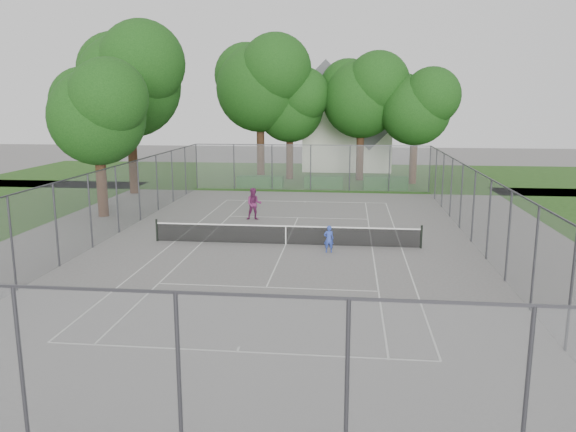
# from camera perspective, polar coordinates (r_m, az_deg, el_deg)

# --- Properties ---
(ground) EXTENTS (120.00, 120.00, 0.00)m
(ground) POSITION_cam_1_polar(r_m,az_deg,el_deg) (27.03, -0.23, -2.92)
(ground) COLOR slate
(ground) RESTS_ON ground
(grass_far) EXTENTS (60.00, 20.00, 0.00)m
(grass_far) POSITION_cam_1_polar(r_m,az_deg,el_deg) (52.52, 2.98, 4.15)
(grass_far) COLOR #214714
(grass_far) RESTS_ON ground
(court_markings) EXTENTS (11.03, 23.83, 0.01)m
(court_markings) POSITION_cam_1_polar(r_m,az_deg,el_deg) (27.03, -0.23, -2.90)
(court_markings) COLOR silver
(court_markings) RESTS_ON ground
(tennis_net) EXTENTS (12.87, 0.10, 1.10)m
(tennis_net) POSITION_cam_1_polar(r_m,az_deg,el_deg) (26.90, -0.23, -1.86)
(tennis_net) COLOR black
(tennis_net) RESTS_ON ground
(perimeter_fence) EXTENTS (18.08, 34.08, 3.52)m
(perimeter_fence) POSITION_cam_1_polar(r_m,az_deg,el_deg) (26.63, -0.23, 0.86)
(perimeter_fence) COLOR #38383D
(perimeter_fence) RESTS_ON ground
(tree_far_left) EXTENTS (8.61, 7.86, 12.38)m
(tree_far_left) POSITION_cam_1_polar(r_m,az_deg,el_deg) (49.31, -2.75, 13.58)
(tree_far_left) COLOR #331D12
(tree_far_left) RESTS_ON ground
(tree_far_midleft) EXTENTS (6.73, 6.14, 9.67)m
(tree_far_midleft) POSITION_cam_1_polar(r_m,az_deg,el_deg) (49.63, 0.27, 11.42)
(tree_far_midleft) COLOR #331D12
(tree_far_midleft) RESTS_ON ground
(tree_far_midright) EXTENTS (7.59, 6.93, 10.92)m
(tree_far_midright) POSITION_cam_1_polar(r_m,az_deg,el_deg) (49.21, 7.60, 12.32)
(tree_far_midright) COLOR #331D12
(tree_far_midright) RESTS_ON ground
(tree_far_right) EXTENTS (6.62, 6.04, 9.51)m
(tree_far_right) POSITION_cam_1_polar(r_m,az_deg,el_deg) (47.85, 12.96, 11.00)
(tree_far_right) COLOR #331D12
(tree_far_right) RESTS_ON ground
(tree_side_back) EXTENTS (8.62, 7.87, 12.38)m
(tree_side_back) POSITION_cam_1_polar(r_m,az_deg,el_deg) (43.24, -15.82, 13.46)
(tree_side_back) COLOR #331D12
(tree_side_back) RESTS_ON ground
(tree_side_front) EXTENTS (6.40, 5.85, 9.21)m
(tree_side_front) POSITION_cam_1_polar(r_m,az_deg,el_deg) (34.75, -18.78, 10.24)
(tree_side_front) COLOR #331D12
(tree_side_front) RESTS_ON ground
(hedge_left) EXTENTS (3.66, 1.10, 0.92)m
(hedge_left) POSITION_cam_1_polar(r_m,az_deg,el_deg) (45.07, -2.83, 3.51)
(hedge_left) COLOR #184B18
(hedge_left) RESTS_ON ground
(hedge_mid) EXTENTS (3.03, 0.87, 0.95)m
(hedge_mid) POSITION_cam_1_polar(r_m,az_deg,el_deg) (44.80, 3.64, 3.47)
(hedge_mid) COLOR #184B18
(hedge_mid) RESTS_ON ground
(hedge_right) EXTENTS (3.40, 1.25, 1.02)m
(hedge_right) POSITION_cam_1_polar(r_m,az_deg,el_deg) (44.63, 9.87, 3.34)
(hedge_right) COLOR #184B18
(hedge_right) RESTS_ON ground
(house) EXTENTS (8.55, 6.63, 10.65)m
(house) POSITION_cam_1_polar(r_m,az_deg,el_deg) (57.40, 6.05, 9.02)
(house) COLOR silver
(house) RESTS_ON ground
(girl_player) EXTENTS (0.50, 0.36, 1.25)m
(girl_player) POSITION_cam_1_polar(r_m,az_deg,el_deg) (25.56, 4.16, -2.34)
(girl_player) COLOR #3049B6
(girl_player) RESTS_ON ground
(woman_player) EXTENTS (1.01, 0.85, 1.86)m
(woman_player) POSITION_cam_1_polar(r_m,az_deg,el_deg) (32.57, -3.47, 1.23)
(woman_player) COLOR #6C2454
(woman_player) RESTS_ON ground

